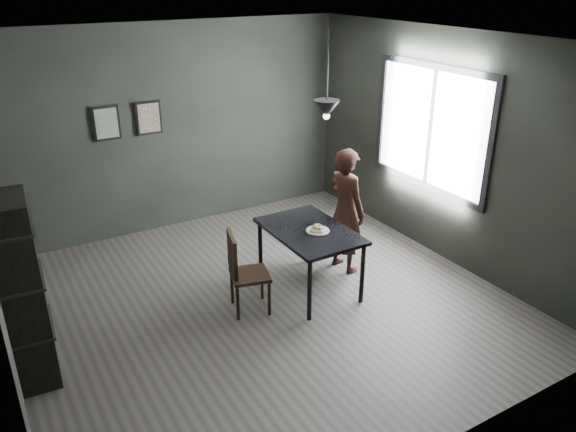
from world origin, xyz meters
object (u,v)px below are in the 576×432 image
cafe_table (310,236)px  shelf_unit (23,293)px  pendant_lamp (327,108)px  woman (346,211)px  wood_chair (242,268)px  white_plate (318,231)px

cafe_table → shelf_unit: shelf_unit is taller
cafe_table → pendant_lamp: size_ratio=1.39×
woman → cafe_table: bearing=100.6°
wood_chair → shelf_unit: (-2.07, -0.01, 0.35)m
woman → shelf_unit: (-3.55, -0.23, 0.10)m
wood_chair → white_plate: bearing=10.4°
white_plate → wood_chair: (-0.90, 0.07, -0.24)m
white_plate → woman: 0.66m
cafe_table → woman: 0.67m
white_plate → shelf_unit: shelf_unit is taller
white_plate → pendant_lamp: 1.33m
shelf_unit → pendant_lamp: pendant_lamp is taller
woman → wood_chair: (-1.49, -0.22, -0.25)m
woman → shelf_unit: shelf_unit is taller
woman → wood_chair: size_ratio=1.69×
shelf_unit → wood_chair: bearing=4.3°
white_plate → woman: bearing=26.5°
cafe_table → white_plate: 0.13m
wood_chair → shelf_unit: 2.09m
woman → pendant_lamp: (-0.38, -0.10, 1.28)m
white_plate → wood_chair: 0.93m
woman → shelf_unit: size_ratio=0.89×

